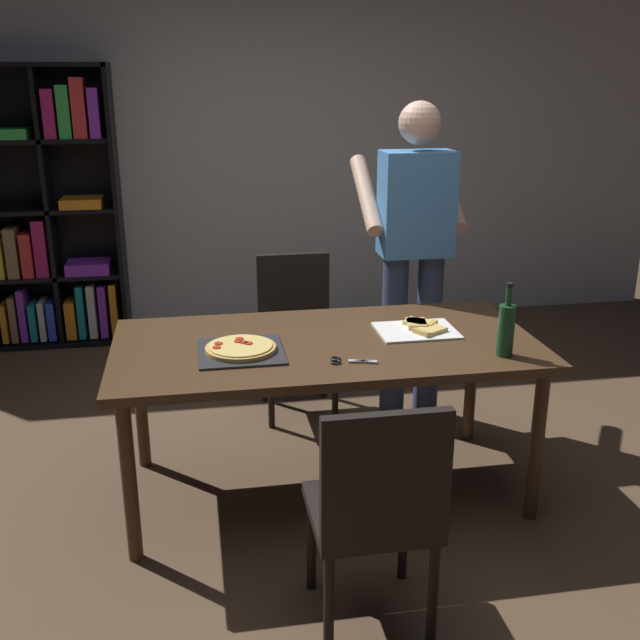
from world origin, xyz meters
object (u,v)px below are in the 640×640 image
Objects in this scene: chair_far_side at (296,324)px; chair_near_camera at (377,505)px; bookshelf at (18,223)px; wine_bottle at (506,329)px; pepperoni_pizza_on_tray at (241,349)px; person_serving_pizza at (414,245)px; dining_table at (326,355)px; kitchen_scissors at (346,361)px.

chair_near_camera is at bearing -90.00° from chair_far_side.
wine_bottle is (2.48, -2.67, -0.01)m from bookshelf.
chair_far_side is 1.12m from pepperoni_pizza_on_tray.
wine_bottle is at bearing -84.81° from person_serving_pizza.
chair_far_side is at bearing 90.00° from dining_table.
kitchen_scissors is (0.04, 0.69, 0.24)m from chair_near_camera.
dining_table is 5.18× the size of pepperoni_pizza_on_tray.
wine_bottle is at bearing -22.75° from dining_table.
bookshelf reaches higher than chair_near_camera.
wine_bottle reaches higher than pepperoni_pizza_on_tray.
pepperoni_pizza_on_tray is at bearing -169.03° from dining_table.
kitchen_scissors is at bearing -120.39° from person_serving_pizza.
pepperoni_pizza_on_tray is 1.82× the size of kitchen_scissors.
kitchen_scissors is (1.80, -2.63, -0.13)m from bookshelf.
person_serving_pizza is at bearing -19.64° from chair_far_side.
wine_bottle is (0.71, -1.25, 0.36)m from chair_far_side.
chair_near_camera is (-0.00, -0.95, -0.17)m from dining_table.
chair_far_side is 1.48m from wine_bottle.
person_serving_pizza reaches higher than kitchen_scissors.
chair_far_side is 4.53× the size of kitchen_scissors.
person_serving_pizza is 1.31m from pepperoni_pizza_on_tray.
chair_far_side is 2.49× the size of pepperoni_pizza_on_tray.
bookshelf is at bearing 126.62° from dining_table.
chair_far_side reaches higher than dining_table.
dining_table is 0.97m from chair_far_side.
chair_near_camera is 2.49× the size of pepperoni_pizza_on_tray.
pepperoni_pizza_on_tray is 1.14× the size of wine_bottle.
chair_near_camera is 4.53× the size of kitchen_scissors.
wine_bottle is at bearing -47.19° from bookshelf.
pepperoni_pizza_on_tray is at bearing -141.11° from person_serving_pizza.
wine_bottle is at bearing -3.36° from kitchen_scissors.
kitchen_scissors is at bearing 176.64° from wine_bottle.
dining_table is 1.01m from person_serving_pizza.
kitchen_scissors reaches higher than dining_table.
person_serving_pizza reaches higher than chair_far_side.
chair_far_side is at bearing -38.87° from bookshelf.
chair_far_side is 0.82m from person_serving_pizza.
dining_table is 0.40m from pepperoni_pizza_on_tray.
chair_near_camera and chair_far_side have the same top height.
bookshelf reaches higher than pepperoni_pizza_on_tray.
chair_far_side is (0.00, 0.95, -0.17)m from dining_table.
person_serving_pizza is at bearing 59.61° from kitchen_scissors.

